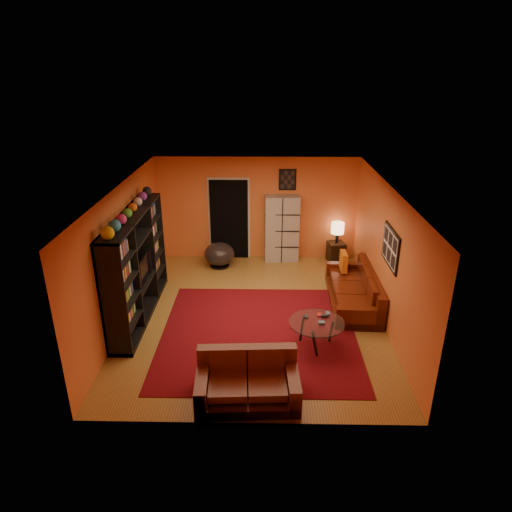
{
  "coord_description": "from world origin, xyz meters",
  "views": [
    {
      "loc": [
        0.19,
        -7.98,
        4.68
      ],
      "look_at": [
        0.04,
        0.1,
        1.24
      ],
      "focal_mm": 32.0,
      "sensor_mm": 36.0,
      "label": 1
    }
  ],
  "objects_px": {
    "entertainment_unit": "(137,266)",
    "sofa": "(357,291)",
    "side_table": "(336,252)",
    "table_lamp": "(338,229)",
    "coffee_table": "(317,325)",
    "storage_cabinet": "(282,229)",
    "tv": "(140,269)",
    "loveseat": "(247,380)",
    "bowl_chair": "(219,254)"
  },
  "relations": [
    {
      "from": "coffee_table",
      "to": "bowl_chair",
      "type": "xyz_separation_m",
      "value": [
        -2.03,
        3.44,
        -0.12
      ]
    },
    {
      "from": "storage_cabinet",
      "to": "coffee_table",
      "type": "bearing_deg",
      "value": -86.09
    },
    {
      "from": "entertainment_unit",
      "to": "table_lamp",
      "type": "bearing_deg",
      "value": 32.63
    },
    {
      "from": "entertainment_unit",
      "to": "sofa",
      "type": "height_order",
      "value": "entertainment_unit"
    },
    {
      "from": "entertainment_unit",
      "to": "tv",
      "type": "xyz_separation_m",
      "value": [
        0.05,
        0.05,
        -0.08
      ]
    },
    {
      "from": "storage_cabinet",
      "to": "side_table",
      "type": "relative_size",
      "value": 3.38
    },
    {
      "from": "coffee_table",
      "to": "side_table",
      "type": "distance_m",
      "value": 3.94
    },
    {
      "from": "coffee_table",
      "to": "side_table",
      "type": "height_order",
      "value": "side_table"
    },
    {
      "from": "loveseat",
      "to": "side_table",
      "type": "relative_size",
      "value": 3.13
    },
    {
      "from": "coffee_table",
      "to": "tv",
      "type": "bearing_deg",
      "value": 161.27
    },
    {
      "from": "bowl_chair",
      "to": "storage_cabinet",
      "type": "bearing_deg",
      "value": 16.0
    },
    {
      "from": "sofa",
      "to": "loveseat",
      "type": "height_order",
      "value": "same"
    },
    {
      "from": "coffee_table",
      "to": "storage_cabinet",
      "type": "distance_m",
      "value": 3.93
    },
    {
      "from": "tv",
      "to": "sofa",
      "type": "distance_m",
      "value": 4.44
    },
    {
      "from": "entertainment_unit",
      "to": "bowl_chair",
      "type": "distance_m",
      "value": 2.82
    },
    {
      "from": "sofa",
      "to": "bowl_chair",
      "type": "xyz_separation_m",
      "value": [
        -3.05,
        1.83,
        0.04
      ]
    },
    {
      "from": "storage_cabinet",
      "to": "table_lamp",
      "type": "xyz_separation_m",
      "value": [
        1.39,
        -0.05,
        0.03
      ]
    },
    {
      "from": "coffee_table",
      "to": "table_lamp",
      "type": "relative_size",
      "value": 1.84
    },
    {
      "from": "tv",
      "to": "table_lamp",
      "type": "bearing_deg",
      "value": -57.56
    },
    {
      "from": "bowl_chair",
      "to": "sofa",
      "type": "bearing_deg",
      "value": -30.94
    },
    {
      "from": "loveseat",
      "to": "table_lamp",
      "type": "xyz_separation_m",
      "value": [
        2.06,
        5.16,
        0.59
      ]
    },
    {
      "from": "side_table",
      "to": "storage_cabinet",
      "type": "bearing_deg",
      "value": 177.86
    },
    {
      "from": "tv",
      "to": "loveseat",
      "type": "height_order",
      "value": "tv"
    },
    {
      "from": "tv",
      "to": "side_table",
      "type": "relative_size",
      "value": 1.75
    },
    {
      "from": "coffee_table",
      "to": "table_lamp",
      "type": "bearing_deg",
      "value": 76.83
    },
    {
      "from": "storage_cabinet",
      "to": "side_table",
      "type": "bearing_deg",
      "value": -5.41
    },
    {
      "from": "tv",
      "to": "loveseat",
      "type": "xyz_separation_m",
      "value": [
        2.18,
        -2.47,
        -0.69
      ]
    },
    {
      "from": "sofa",
      "to": "loveseat",
      "type": "distance_m",
      "value": 3.67
    },
    {
      "from": "bowl_chair",
      "to": "table_lamp",
      "type": "distance_m",
      "value": 3.01
    },
    {
      "from": "entertainment_unit",
      "to": "loveseat",
      "type": "xyz_separation_m",
      "value": [
        2.23,
        -2.42,
        -0.77
      ]
    },
    {
      "from": "loveseat",
      "to": "coffee_table",
      "type": "xyz_separation_m",
      "value": [
        1.17,
        1.33,
        0.16
      ]
    },
    {
      "from": "entertainment_unit",
      "to": "tv",
      "type": "height_order",
      "value": "entertainment_unit"
    },
    {
      "from": "tv",
      "to": "sofa",
      "type": "bearing_deg",
      "value": -83.76
    },
    {
      "from": "entertainment_unit",
      "to": "storage_cabinet",
      "type": "xyz_separation_m",
      "value": [
        2.91,
        2.8,
        -0.21
      ]
    },
    {
      "from": "side_table",
      "to": "table_lamp",
      "type": "bearing_deg",
      "value": 0.0
    },
    {
      "from": "storage_cabinet",
      "to": "bowl_chair",
      "type": "bearing_deg",
      "value": -167.27
    },
    {
      "from": "entertainment_unit",
      "to": "coffee_table",
      "type": "xyz_separation_m",
      "value": [
        3.4,
        -1.08,
        -0.6
      ]
    },
    {
      "from": "side_table",
      "to": "bowl_chair",
      "type": "bearing_deg",
      "value": -172.4
    },
    {
      "from": "side_table",
      "to": "table_lamp",
      "type": "height_order",
      "value": "table_lamp"
    },
    {
      "from": "storage_cabinet",
      "to": "table_lamp",
      "type": "bearing_deg",
      "value": -5.41
    },
    {
      "from": "storage_cabinet",
      "to": "bowl_chair",
      "type": "distance_m",
      "value": 1.69
    },
    {
      "from": "loveseat",
      "to": "entertainment_unit",
      "type": "bearing_deg",
      "value": 39.71
    },
    {
      "from": "coffee_table",
      "to": "side_table",
      "type": "relative_size",
      "value": 1.95
    },
    {
      "from": "storage_cabinet",
      "to": "loveseat",
      "type": "bearing_deg",
      "value": -100.65
    },
    {
      "from": "bowl_chair",
      "to": "table_lamp",
      "type": "xyz_separation_m",
      "value": [
        2.93,
        0.39,
        0.55
      ]
    },
    {
      "from": "tv",
      "to": "sofa",
      "type": "xyz_separation_m",
      "value": [
        4.36,
        0.48,
        -0.69
      ]
    },
    {
      "from": "entertainment_unit",
      "to": "table_lamp",
      "type": "xyz_separation_m",
      "value": [
        4.29,
        2.75,
        -0.17
      ]
    },
    {
      "from": "sofa",
      "to": "storage_cabinet",
      "type": "bearing_deg",
      "value": 125.61
    },
    {
      "from": "coffee_table",
      "to": "table_lamp",
      "type": "distance_m",
      "value": 3.96
    },
    {
      "from": "sofa",
      "to": "loveseat",
      "type": "relative_size",
      "value": 1.46
    }
  ]
}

